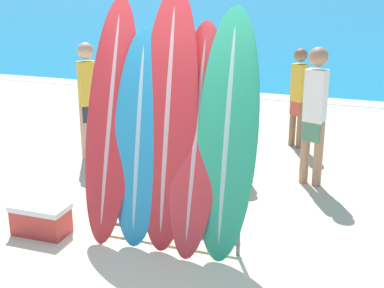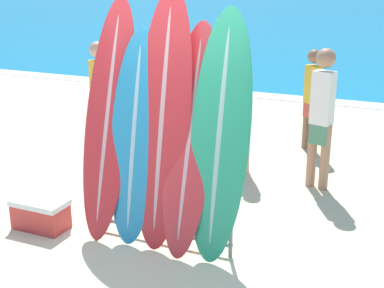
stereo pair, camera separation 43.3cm
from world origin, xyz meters
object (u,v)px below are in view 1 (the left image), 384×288
Objects in this scene: surfboard_slot_1 at (139,140)px; person_near_water at (233,109)px; surfboard_slot_3 at (196,141)px; cooler_box at (41,219)px; person_far_right at (315,112)px; person_mid_beach at (88,97)px; person_far_left at (298,94)px; surfboard_rack at (166,204)px; surfboard_slot_2 at (168,122)px; surfboard_slot_4 at (227,137)px; surfboard_slot_0 at (111,121)px.

surfboard_slot_1 is 2.33m from person_near_water.
surfboard_slot_3 is 3.73× the size of cooler_box.
surfboard_slot_3 reaches higher than person_far_right.
person_mid_beach reaches higher than person_far_left.
surfboard_slot_1 reaches higher than person_mid_beach.
surfboard_slot_1 is 3.81m from person_far_left.
person_far_right reaches higher than person_near_water.
surfboard_slot_1 is at bearing -176.35° from surfboard_slot_3.
person_near_water is 3.02m from cooler_box.
cooler_box is at bearing -169.33° from surfboard_slot_3.
surfboard_rack is at bearing -92.43° from person_mid_beach.
person_far_left is at bearing 74.20° from surfboard_slot_1.
person_near_water reaches higher than surfboard_rack.
surfboard_slot_4 is (0.61, -0.01, -0.09)m from surfboard_slot_2.
surfboard_slot_0 is 0.37m from surfboard_slot_1.
person_far_left is at bearing 62.03° from cooler_box.
surfboard_slot_1 reaches higher than cooler_box.
surfboard_slot_4 is at bearing -88.09° from person_far_right.
surfboard_slot_0 is 0.96× the size of surfboard_slot_2.
person_far_right is at bearing -46.21° from person_mid_beach.
surfboard_rack is 2.60× the size of cooler_box.
surfboard_slot_4 is at bearing -84.31° from person_mid_beach.
surfboard_slot_0 is 1.42× the size of person_mid_beach.
surfboard_slot_3 reaches higher than person_mid_beach.
surfboard_slot_4 is at bearing 1.75° from surfboard_slot_1.
surfboard_slot_2 reaches higher than person_far_left.
cooler_box is (-1.35, -0.31, -1.12)m from surfboard_slot_2.
person_mid_beach reaches higher than person_near_water.
cooler_box is (-1.95, -0.30, -1.03)m from surfboard_slot_4.
person_near_water is (-0.55, 2.27, -0.31)m from surfboard_slot_4.
surfboard_slot_0 is 4.08× the size of cooler_box.
cooler_box is at bearing -119.45° from person_far_right.
person_far_right is (1.11, -0.18, 0.10)m from person_near_water.
surfboard_slot_4 is (0.61, 0.05, 0.75)m from surfboard_rack.
person_far_right is 3.00× the size of cooler_box.
surfboard_slot_2 is 1.48× the size of person_mid_beach.
surfboard_slot_2 is 1.42× the size of person_far_right.
surfboard_rack is 0.97m from surfboard_slot_4.
surfboard_rack is at bearing -96.47° from surfboard_slot_2.
person_near_water is (0.07, 2.32, 0.45)m from surfboard_rack.
surfboard_slot_4 is at bearing -1.61° from surfboard_slot_0.
person_mid_beach is at bearing 134.53° from surfboard_rack.
person_far_left is at bearing 87.88° from surfboard_slot_4.
surfboard_slot_3 reaches higher than person_near_water.
surfboard_slot_1 is 1.33× the size of person_near_water.
surfboard_slot_0 is 1.09× the size of surfboard_slot_3.
surfboard_slot_1 is 0.59m from surfboard_slot_3.
surfboard_slot_1 is 2.58m from person_far_right.
person_mid_beach is (-1.77, 2.07, -0.14)m from surfboard_slot_1.
person_mid_beach is (-2.07, 2.03, -0.34)m from surfboard_slot_2.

